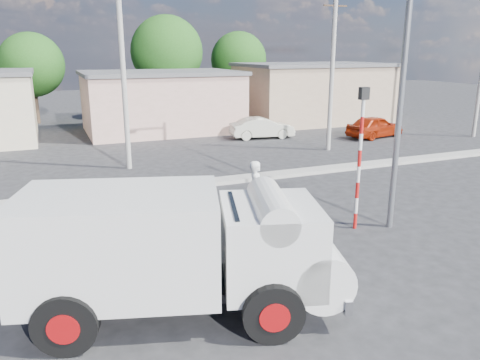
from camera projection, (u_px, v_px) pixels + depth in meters
name	position (u px, v px, depth m)	size (l,w,h in m)	color
ground_plane	(287.00, 265.00, 12.15)	(120.00, 120.00, 0.00)	#252527
median	(195.00, 184.00, 19.24)	(40.00, 0.80, 0.16)	#99968E
truck	(183.00, 248.00, 9.53)	(6.92, 4.13, 2.69)	black
bicycle	(256.00, 216.00, 14.42)	(0.62, 1.76, 0.93)	#172828
cyclist	(256.00, 201.00, 14.29)	(0.69, 0.45, 1.89)	white
car_cream	(262.00, 128.00, 29.47)	(1.39, 4.00, 1.32)	beige
car_red	(375.00, 127.00, 29.75)	(1.64, 4.09, 1.39)	#972108
traffic_pole	(360.00, 147.00, 13.97)	(0.28, 0.18, 4.36)	red
streetlight	(399.00, 66.00, 13.41)	(2.34, 0.22, 9.00)	slate
building_row	(148.00, 100.00, 31.55)	(37.80, 7.30, 4.44)	beige
tree_row	(84.00, 58.00, 35.48)	(34.13, 7.32, 8.10)	#38281E
utility_poles	(232.00, 78.00, 22.93)	(35.40, 0.24, 8.00)	#99968E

